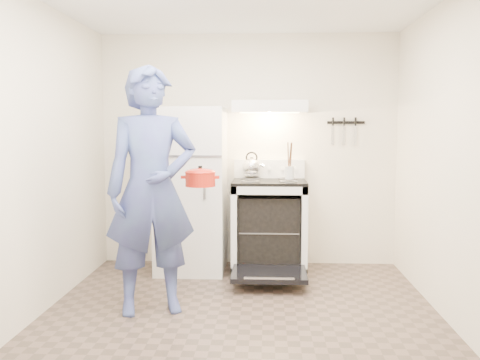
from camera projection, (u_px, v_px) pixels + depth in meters
name	position (u px, v px, depth m)	size (l,w,h in m)	color
floor	(240.00, 320.00, 4.17)	(3.60, 3.60, 0.00)	brown
back_wall	(248.00, 150.00, 5.84)	(3.20, 0.02, 2.50)	silver
refrigerator	(191.00, 190.00, 5.56)	(0.70, 0.70, 1.70)	white
stove_body	(269.00, 227.00, 5.58)	(0.76, 0.65, 0.92)	white
cooktop	(269.00, 182.00, 5.53)	(0.76, 0.65, 0.03)	black
backsplash	(269.00, 169.00, 5.80)	(0.76, 0.07, 0.20)	white
oven_door	(269.00, 274.00, 5.02)	(0.70, 0.54, 0.04)	black
oven_rack	(269.00, 229.00, 5.58)	(0.60, 0.52, 0.01)	slate
range_hood	(270.00, 107.00, 5.53)	(0.76, 0.50, 0.12)	white
knife_strip	(346.00, 123.00, 5.74)	(0.40, 0.02, 0.03)	black
pizza_stone	(275.00, 229.00, 5.52)	(0.33, 0.33, 0.02)	#8F684D
tea_kettle	(252.00, 165.00, 5.72)	(0.24, 0.19, 0.29)	silver
utensil_jar	(290.00, 173.00, 5.36)	(0.09, 0.09, 0.13)	silver
person	(151.00, 190.00, 4.28)	(0.72, 0.48, 1.99)	navy
dutch_oven	(200.00, 179.00, 4.54)	(0.33, 0.26, 0.22)	red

